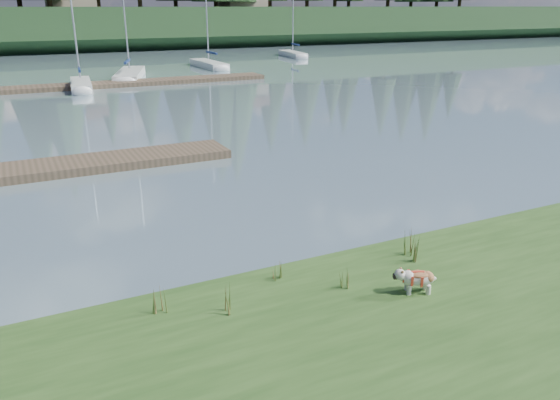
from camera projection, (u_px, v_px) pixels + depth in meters
ground at (60, 89)px, 37.47m from camera, size 200.00×200.00×0.00m
ridge at (25, 29)px, 72.95m from camera, size 200.00×20.00×5.00m
bulldog at (417, 278)px, 10.14m from camera, size 0.80×0.54×0.48m
dock_far at (90, 85)px, 38.25m from camera, size 26.00×2.20×0.30m
sailboat_bg_2 at (81, 83)px, 37.92m from camera, size 1.92×6.54×9.85m
sailboat_bg_3 at (131, 73)px, 43.90m from camera, size 4.31×8.95×12.88m
sailboat_bg_4 at (206, 63)px, 51.30m from camera, size 1.56×7.74×11.43m
sailboat_bg_5 at (291, 53)px, 61.92m from camera, size 2.35×7.09×10.08m
weed_0 at (231, 300)px, 9.49m from camera, size 0.17×0.14×0.57m
weed_1 at (276, 270)px, 10.67m from camera, size 0.17×0.14×0.44m
weed_2 at (410, 243)px, 11.64m from camera, size 0.17×0.14×0.70m
weed_3 at (160, 302)px, 9.47m from camera, size 0.17×0.14×0.52m
weed_4 at (345, 277)px, 10.33m from camera, size 0.17×0.14×0.53m
weed_5 at (417, 251)px, 11.34m from camera, size 0.17×0.14×0.59m
mud_lip at (221, 293)px, 10.76m from camera, size 60.00×0.50×0.14m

